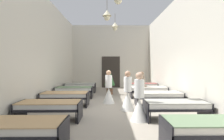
{
  "coord_description": "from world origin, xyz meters",
  "views": [
    {
      "loc": [
        -0.11,
        -7.26,
        1.65
      ],
      "look_at": [
        0.0,
        0.19,
        1.49
      ],
      "focal_mm": 28.14,
      "sensor_mm": 36.0,
      "label": 1
    }
  ],
  "objects_px": {
    "bed_left_row_2": "(65,95)",
    "nurse_near_aisle": "(109,91)",
    "bed_left_row_1": "(50,106)",
    "patient_seated_primary": "(142,81)",
    "bed_right_row_1": "(176,105)",
    "bed_right_row_4": "(142,85)",
    "potted_plant": "(110,79)",
    "bed_right_row_2": "(158,95)",
    "nurse_far_aisle": "(139,103)",
    "bed_left_row_0": "(17,128)",
    "bed_right_row_0": "(211,127)",
    "nurse_mid_aisle": "(128,96)",
    "bed_left_row_4": "(80,85)",
    "bed_left_row_3": "(74,89)",
    "bed_right_row_3": "(148,89)"
  },
  "relations": [
    {
      "from": "bed_left_row_0",
      "to": "bed_right_row_3",
      "type": "distance_m",
      "value": 6.89
    },
    {
      "from": "bed_right_row_3",
      "to": "nurse_near_aisle",
      "type": "bearing_deg",
      "value": -146.08
    },
    {
      "from": "bed_left_row_4",
      "to": "bed_right_row_4",
      "type": "height_order",
      "value": "same"
    },
    {
      "from": "bed_left_row_0",
      "to": "bed_left_row_1",
      "type": "bearing_deg",
      "value": 90.0
    },
    {
      "from": "nurse_mid_aisle",
      "to": "patient_seated_primary",
      "type": "xyz_separation_m",
      "value": [
        1.01,
        2.64,
        0.34
      ]
    },
    {
      "from": "bed_left_row_3",
      "to": "bed_left_row_4",
      "type": "bearing_deg",
      "value": 90.0
    },
    {
      "from": "bed_right_row_2",
      "to": "nurse_mid_aisle",
      "type": "distance_m",
      "value": 1.56
    },
    {
      "from": "bed_right_row_2",
      "to": "potted_plant",
      "type": "distance_m",
      "value": 3.62
    },
    {
      "from": "potted_plant",
      "to": "bed_left_row_1",
      "type": "bearing_deg",
      "value": -110.75
    },
    {
      "from": "bed_right_row_3",
      "to": "bed_right_row_4",
      "type": "xyz_separation_m",
      "value": [
        0.0,
        1.9,
        0.0
      ]
    },
    {
      "from": "bed_right_row_4",
      "to": "potted_plant",
      "type": "distance_m",
      "value": 2.25
    },
    {
      "from": "bed_right_row_0",
      "to": "bed_right_row_4",
      "type": "relative_size",
      "value": 1.0
    },
    {
      "from": "bed_right_row_0",
      "to": "bed_right_row_1",
      "type": "xyz_separation_m",
      "value": [
        0.0,
        1.9,
        0.0
      ]
    },
    {
      "from": "bed_right_row_2",
      "to": "bed_right_row_4",
      "type": "distance_m",
      "value": 3.8
    },
    {
      "from": "bed_right_row_1",
      "to": "patient_seated_primary",
      "type": "height_order",
      "value": "patient_seated_primary"
    },
    {
      "from": "patient_seated_primary",
      "to": "bed_left_row_3",
      "type": "bearing_deg",
      "value": 179.99
    },
    {
      "from": "bed_right_row_4",
      "to": "bed_right_row_0",
      "type": "bearing_deg",
      "value": -90.0
    },
    {
      "from": "bed_right_row_4",
      "to": "potted_plant",
      "type": "height_order",
      "value": "potted_plant"
    },
    {
      "from": "bed_left_row_4",
      "to": "bed_left_row_2",
      "type": "bearing_deg",
      "value": -90.0
    },
    {
      "from": "bed_left_row_4",
      "to": "nurse_mid_aisle",
      "type": "xyz_separation_m",
      "value": [
        2.51,
        -4.54,
        0.09
      ]
    },
    {
      "from": "bed_left_row_2",
      "to": "nurse_near_aisle",
      "type": "distance_m",
      "value": 1.86
    },
    {
      "from": "bed_right_row_1",
      "to": "bed_right_row_4",
      "type": "distance_m",
      "value": 5.7
    },
    {
      "from": "bed_right_row_3",
      "to": "bed_left_row_2",
      "type": "bearing_deg",
      "value": -153.89
    },
    {
      "from": "bed_right_row_3",
      "to": "potted_plant",
      "type": "distance_m",
      "value": 2.34
    },
    {
      "from": "potted_plant",
      "to": "bed_right_row_2",
      "type": "bearing_deg",
      "value": -55.47
    },
    {
      "from": "bed_right_row_1",
      "to": "nurse_mid_aisle",
      "type": "height_order",
      "value": "nurse_mid_aisle"
    },
    {
      "from": "bed_left_row_1",
      "to": "potted_plant",
      "type": "bearing_deg",
      "value": 69.25
    },
    {
      "from": "bed_right_row_4",
      "to": "nurse_far_aisle",
      "type": "relative_size",
      "value": 1.28
    },
    {
      "from": "bed_left_row_0",
      "to": "bed_right_row_3",
      "type": "height_order",
      "value": "same"
    },
    {
      "from": "bed_left_row_2",
      "to": "bed_left_row_3",
      "type": "height_order",
      "value": "same"
    },
    {
      "from": "potted_plant",
      "to": "bed_left_row_2",
      "type": "bearing_deg",
      "value": -121.88
    },
    {
      "from": "bed_left_row_4",
      "to": "nurse_near_aisle",
      "type": "xyz_separation_m",
      "value": [
        1.79,
        -3.3,
        0.09
      ]
    },
    {
      "from": "bed_left_row_1",
      "to": "patient_seated_primary",
      "type": "relative_size",
      "value": 2.37
    },
    {
      "from": "nurse_far_aisle",
      "to": "patient_seated_primary",
      "type": "height_order",
      "value": "nurse_far_aisle"
    },
    {
      "from": "bed_left_row_1",
      "to": "bed_left_row_2",
      "type": "distance_m",
      "value": 1.9
    },
    {
      "from": "bed_left_row_1",
      "to": "bed_right_row_4",
      "type": "distance_m",
      "value": 6.89
    },
    {
      "from": "bed_right_row_0",
      "to": "bed_left_row_3",
      "type": "xyz_separation_m",
      "value": [
        -3.88,
        5.7,
        0.0
      ]
    },
    {
      "from": "bed_right_row_3",
      "to": "nurse_far_aisle",
      "type": "xyz_separation_m",
      "value": [
        -1.15,
        -3.91,
        0.09
      ]
    },
    {
      "from": "bed_left_row_2",
      "to": "nurse_near_aisle",
      "type": "relative_size",
      "value": 1.28
    },
    {
      "from": "bed_right_row_2",
      "to": "bed_left_row_3",
      "type": "relative_size",
      "value": 1.0
    },
    {
      "from": "bed_right_row_1",
      "to": "bed_left_row_3",
      "type": "bearing_deg",
      "value": 135.57
    },
    {
      "from": "bed_left_row_0",
      "to": "nurse_near_aisle",
      "type": "bearing_deg",
      "value": 67.35
    },
    {
      "from": "bed_right_row_2",
      "to": "bed_right_row_4",
      "type": "relative_size",
      "value": 1.0
    },
    {
      "from": "bed_right_row_0",
      "to": "bed_right_row_3",
      "type": "relative_size",
      "value": 1.0
    },
    {
      "from": "bed_left_row_1",
      "to": "potted_plant",
      "type": "relative_size",
      "value": 1.29
    },
    {
      "from": "bed_right_row_3",
      "to": "nurse_far_aisle",
      "type": "bearing_deg",
      "value": -106.37
    },
    {
      "from": "bed_left_row_1",
      "to": "bed_right_row_1",
      "type": "height_order",
      "value": "same"
    },
    {
      "from": "bed_left_row_4",
      "to": "bed_right_row_0",
      "type": "bearing_deg",
      "value": -62.98
    },
    {
      "from": "nurse_far_aisle",
      "to": "nurse_near_aisle",
      "type": "bearing_deg",
      "value": 105.62
    },
    {
      "from": "bed_right_row_1",
      "to": "bed_left_row_2",
      "type": "xyz_separation_m",
      "value": [
        -3.88,
        1.9,
        0.0
      ]
    }
  ]
}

